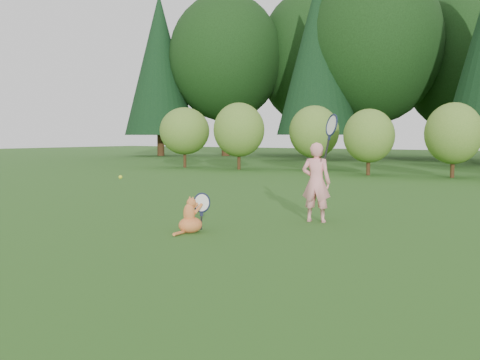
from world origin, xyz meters
The scene contains 6 objects.
ground centered at (0.00, 0.00, 0.00)m, with size 100.00×100.00×0.00m, color #214C15.
shrub_row centered at (0.00, 13.00, 1.40)m, with size 28.00×3.00×2.80m, color #4D7925, non-canonical shape.
woodland_backdrop centered at (0.00, 23.00, 7.50)m, with size 48.00×10.00×15.00m, color black, non-canonical shape.
child centered at (1.31, 1.44, 0.70)m, with size 0.79×0.54×1.99m.
cat centered at (0.13, -0.46, 0.28)m, with size 0.47×0.75×0.74m.
tennis_ball centered at (-1.52, -0.25, 0.75)m, with size 0.06×0.06×0.06m.
Camera 1 is at (5.01, -6.72, 1.44)m, focal length 40.00 mm.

